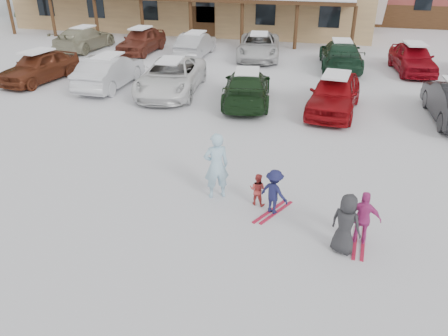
% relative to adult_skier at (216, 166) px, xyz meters
% --- Properties ---
extents(ground, '(160.00, 160.00, 0.00)m').
position_rel_adult_skier_xyz_m(ground, '(-0.04, -1.18, -0.94)').
color(ground, white).
rests_on(ground, ground).
extents(adult_skier, '(0.82, 0.72, 1.88)m').
position_rel_adult_skier_xyz_m(adult_skier, '(0.00, 0.00, 0.00)').
color(adult_skier, '#A4D0E6').
rests_on(adult_skier, ground).
extents(toddler_red, '(0.49, 0.41, 0.91)m').
position_rel_adult_skier_xyz_m(toddler_red, '(1.16, -0.13, -0.49)').
color(toddler_red, '#BD3B37').
rests_on(toddler_red, ground).
extents(child_navy, '(0.91, 0.76, 1.23)m').
position_rel_adult_skier_xyz_m(child_navy, '(1.64, -0.43, -0.33)').
color(child_navy, '#181A46').
rests_on(child_navy, ground).
extents(skis_child_navy, '(0.81, 1.34, 0.03)m').
position_rel_adult_skier_xyz_m(skis_child_navy, '(1.64, -0.43, -0.93)').
color(skis_child_navy, '#AA1834').
rests_on(skis_child_navy, ground).
extents(child_magenta, '(0.81, 0.38, 1.35)m').
position_rel_adult_skier_xyz_m(child_magenta, '(3.80, -1.20, -0.26)').
color(child_magenta, '#C6388D').
rests_on(child_magenta, ground).
extents(skis_child_magenta, '(0.29, 1.41, 0.03)m').
position_rel_adult_skier_xyz_m(skis_child_magenta, '(3.80, -1.20, -0.93)').
color(skis_child_magenta, '#AA1834').
rests_on(skis_child_magenta, ground).
extents(bystander_dark, '(0.85, 0.75, 1.46)m').
position_rel_adult_skier_xyz_m(bystander_dark, '(3.41, -1.61, -0.21)').
color(bystander_dark, '#29292C').
rests_on(bystander_dark, ground).
extents(parked_car_0, '(2.44, 4.68, 1.52)m').
position_rel_adult_skier_xyz_m(parked_car_0, '(-11.61, 8.71, -0.18)').
color(parked_car_0, '#612916').
rests_on(parked_car_0, ground).
extents(parked_car_1, '(1.71, 4.70, 1.54)m').
position_rel_adult_skier_xyz_m(parked_car_1, '(-7.72, 8.69, -0.17)').
color(parked_car_1, silver).
rests_on(parked_car_1, ground).
extents(parked_car_2, '(3.17, 5.75, 1.52)m').
position_rel_adult_skier_xyz_m(parked_car_2, '(-4.55, 8.60, -0.18)').
color(parked_car_2, white).
rests_on(parked_car_2, ground).
extents(parked_car_3, '(2.71, 5.10, 1.41)m').
position_rel_adult_skier_xyz_m(parked_car_3, '(-0.83, 8.00, -0.24)').
color(parked_car_3, black).
rests_on(parked_car_3, ground).
extents(parked_car_4, '(2.30, 4.76, 1.57)m').
position_rel_adult_skier_xyz_m(parked_car_4, '(2.85, 7.80, -0.16)').
color(parked_car_4, maroon).
rests_on(parked_car_4, ground).
extents(parked_car_7, '(2.28, 5.12, 1.46)m').
position_rel_adult_skier_xyz_m(parked_car_7, '(-13.30, 15.87, -0.21)').
color(parked_car_7, tan).
rests_on(parked_car_7, ground).
extents(parked_car_8, '(1.92, 4.59, 1.55)m').
position_rel_adult_skier_xyz_m(parked_car_8, '(-9.37, 16.04, -0.17)').
color(parked_car_8, brown).
rests_on(parked_car_8, ground).
extents(parked_car_9, '(1.53, 4.31, 1.42)m').
position_rel_adult_skier_xyz_m(parked_car_9, '(-5.75, 16.04, -0.23)').
color(parked_car_9, '#A5A6A9').
rests_on(parked_car_9, ground).
extents(parked_car_10, '(3.14, 5.56, 1.46)m').
position_rel_adult_skier_xyz_m(parked_car_10, '(-1.88, 16.43, -0.21)').
color(parked_car_10, silver).
rests_on(parked_car_10, ground).
extents(parked_car_11, '(2.65, 5.44, 1.52)m').
position_rel_adult_skier_xyz_m(parked_car_11, '(2.96, 15.16, -0.18)').
color(parked_car_11, '#183824').
rests_on(parked_car_11, ground).
extents(parked_car_12, '(2.43, 4.71, 1.53)m').
position_rel_adult_skier_xyz_m(parked_car_12, '(6.71, 15.27, -0.17)').
color(parked_car_12, maroon).
rests_on(parked_car_12, ground).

